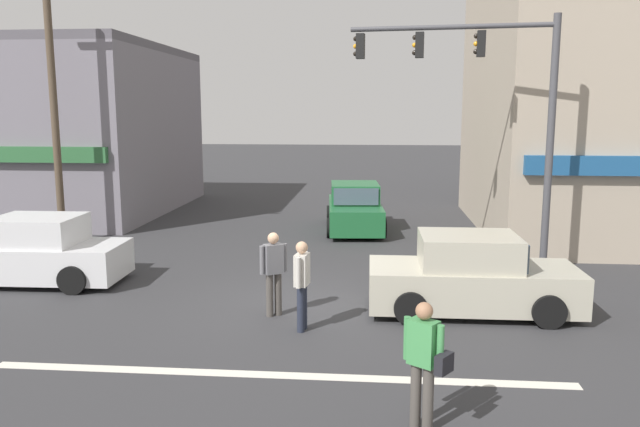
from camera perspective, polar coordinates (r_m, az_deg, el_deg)
name	(u,v)px	position (r m, az deg, el deg)	size (l,w,h in m)	color
ground_plane	(304,305)	(13.11, -1.51, -8.35)	(120.00, 120.00, 0.00)	#333335
lane_marking_stripe	(278,375)	(9.87, -3.90, -14.52)	(9.00, 0.24, 0.01)	silver
building_left_block	(10,129)	(28.04, -26.50, 6.90)	(12.96, 9.90, 6.47)	slate
utility_pole_near_left	(54,108)	(20.28, -23.15, 8.89)	(1.40, 0.22, 7.85)	brown
traffic_light_mast	(495,97)	(15.67, 15.72, 10.18)	(4.86, 0.75, 6.20)	#47474C
sedan_approaching_near	(355,209)	(20.95, 3.19, 0.39)	(2.12, 4.22, 1.58)	#1E6033
sedan_crossing_leftbound	(472,278)	(12.83, 13.70, -5.72)	(4.12, 1.91, 1.58)	#B7B29E
sedan_parked_curbside	(36,253)	(15.99, -24.55, -3.32)	(4.14, 1.95, 1.58)	silver
pedestrian_foreground_with_bag	(424,358)	(8.09, 9.53, -12.91)	(0.61, 0.56, 1.67)	#4C4742
pedestrian_mid_crossing	(302,280)	(11.40, -1.66, -6.12)	(0.27, 0.56, 1.67)	#232838
pedestrian_far_side	(274,269)	(12.22, -4.27, -5.07)	(0.50, 0.38, 1.67)	#4C4742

